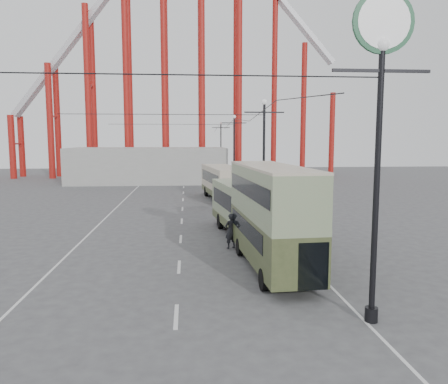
{
  "coord_description": "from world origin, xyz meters",
  "views": [
    {
      "loc": [
        -0.58,
        -16.69,
        6.13
      ],
      "look_at": [
        1.65,
        9.33,
        3.0
      ],
      "focal_mm": 35.0,
      "sensor_mm": 36.0,
      "label": 1
    }
  ],
  "objects": [
    {
      "name": "road_markings",
      "position": [
        -0.86,
        19.7,
        0.01
      ],
      "size": [
        12.52,
        120.0,
        0.01
      ],
      "color": "silver",
      "rests_on": "ground"
    },
    {
      "name": "lamp_post_far",
      "position": [
        5.6,
        40.0,
        4.68
      ],
      "size": [
        3.2,
        0.44,
        9.32
      ],
      "color": "black",
      "rests_on": "ground"
    },
    {
      "name": "lamp_post_near",
      "position": [
        5.6,
        -3.0,
        7.86
      ],
      "size": [
        3.2,
        0.44,
        10.8
      ],
      "color": "black",
      "rests_on": "ground"
    },
    {
      "name": "lamp_post_distant",
      "position": [
        5.6,
        62.0,
        4.68
      ],
      "size": [
        3.2,
        0.44,
        9.32
      ],
      "color": "black",
      "rests_on": "ground"
    },
    {
      "name": "ground",
      "position": [
        0.0,
        0.0,
        0.0
      ],
      "size": [
        160.0,
        160.0,
        0.0
      ],
      "primitive_type": "plane",
      "color": "#48484A",
      "rests_on": "ground"
    },
    {
      "name": "pedestrian",
      "position": [
        1.86,
        7.39,
        1.01
      ],
      "size": [
        0.87,
        0.76,
        2.02
      ],
      "primitive_type": "imported",
      "rotation": [
        0.0,
        0.0,
        3.6
      ],
      "color": "black",
      "rests_on": "ground"
    },
    {
      "name": "single_decker_cream",
      "position": [
        3.09,
        27.56,
        1.92
      ],
      "size": [
        4.0,
        11.2,
        3.41
      ],
      "rotation": [
        0.0,
        0.0,
        0.11
      ],
      "color": "#C0B39A",
      "rests_on": "ground"
    },
    {
      "name": "double_decker_bus",
      "position": [
        3.37,
        3.35,
        2.76
      ],
      "size": [
        2.86,
        9.3,
        4.93
      ],
      "rotation": [
        0.0,
        0.0,
        0.06
      ],
      "color": "#3A4425",
      "rests_on": "ground"
    },
    {
      "name": "roller_coaster",
      "position": [
        -2.49,
        56.89,
        22.92
      ],
      "size": [
        52.95,
        5.0,
        55.48
      ],
      "color": "maroon",
      "rests_on": "ground"
    },
    {
      "name": "lamp_post_mid",
      "position": [
        5.6,
        18.0,
        4.68
      ],
      "size": [
        3.2,
        0.44,
        9.32
      ],
      "color": "black",
      "rests_on": "ground"
    },
    {
      "name": "single_decker_green",
      "position": [
        3.3,
        9.65,
        1.85
      ],
      "size": [
        4.04,
        11.84,
        3.28
      ],
      "rotation": [
        0.0,
        0.0,
        0.12
      ],
      "color": "gray",
      "rests_on": "ground"
    },
    {
      "name": "fairground_shed",
      "position": [
        -6.0,
        47.0,
        2.5
      ],
      "size": [
        22.0,
        10.0,
        5.0
      ],
      "primitive_type": "cube",
      "color": "gray",
      "rests_on": "ground"
    }
  ]
}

